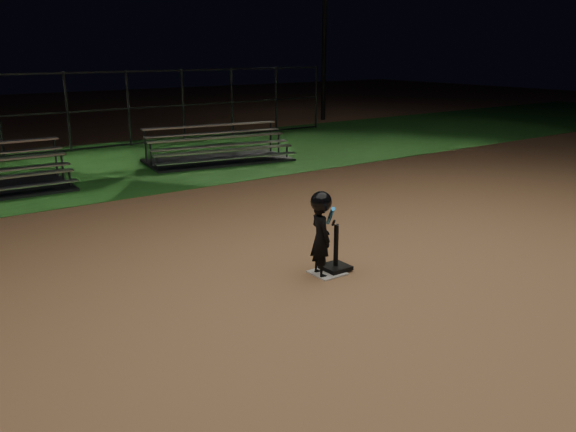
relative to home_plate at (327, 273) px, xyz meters
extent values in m
plane|color=#A7744B|center=(0.00, 0.00, -0.01)|extent=(80.00, 80.00, 0.00)
cube|color=#215B1D|center=(0.00, 10.00, -0.01)|extent=(60.00, 8.00, 0.01)
cube|color=beige|center=(0.00, 0.00, 0.00)|extent=(0.45, 0.45, 0.02)
cube|color=black|center=(0.17, 0.02, 0.04)|extent=(0.38, 0.38, 0.06)
cylinder|color=black|center=(0.17, 0.02, 0.39)|extent=(0.07, 0.07, 0.64)
imported|color=black|center=(-0.13, 0.01, 0.56)|extent=(0.34, 0.46, 1.14)
sphere|color=black|center=(-0.13, 0.01, 1.10)|extent=(0.31, 0.31, 0.31)
cylinder|color=blue|center=(-0.08, -0.14, 0.92)|extent=(0.32, 0.48, 0.39)
cylinder|color=black|center=(0.08, -0.02, 0.76)|extent=(0.13, 0.18, 0.14)
cube|color=silver|center=(2.93, 8.18, 0.40)|extent=(4.10, 0.86, 0.04)
cube|color=silver|center=(2.89, 7.89, 0.21)|extent=(4.10, 0.86, 0.03)
cube|color=silver|center=(3.01, 8.74, 0.69)|extent=(4.10, 0.86, 0.04)
cube|color=silver|center=(2.97, 8.45, 0.50)|extent=(4.10, 0.86, 0.03)
cube|color=silver|center=(3.10, 9.30, 0.97)|extent=(4.10, 0.86, 0.04)
cube|color=silver|center=(3.05, 9.01, 0.79)|extent=(4.10, 0.86, 0.03)
cube|color=#38383D|center=(3.01, 8.74, 0.02)|extent=(4.36, 2.60, 0.06)
cube|color=#38383D|center=(0.00, 13.00, 0.04)|extent=(20.00, 0.05, 0.05)
cube|color=#38383D|center=(0.00, 13.00, 1.24)|extent=(20.00, 0.05, 0.05)
cube|color=#38383D|center=(0.00, 13.00, 2.44)|extent=(20.00, 0.05, 0.05)
cylinder|color=#38383D|center=(0.00, 13.00, 1.24)|extent=(0.08, 0.08, 2.50)
cylinder|color=#38383D|center=(5.00, 13.00, 1.24)|extent=(0.08, 0.08, 2.50)
cylinder|color=#38383D|center=(10.00, 13.00, 1.24)|extent=(0.08, 0.08, 2.50)
cylinder|color=#2D2D30|center=(12.00, 15.00, 3.99)|extent=(0.20, 0.20, 8.00)
camera|label=1|loc=(-5.14, -6.19, 3.19)|focal=36.36mm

